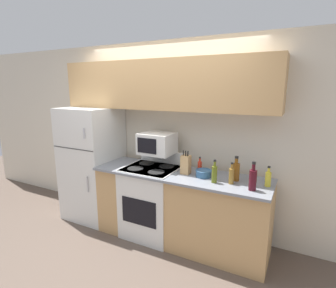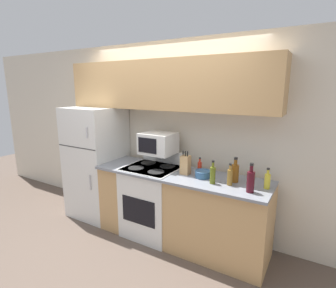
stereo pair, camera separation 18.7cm
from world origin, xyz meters
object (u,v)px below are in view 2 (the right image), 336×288
knife_block (185,165)px  bowl (203,174)px  bottle_vinegar (230,177)px  microwave (158,143)px  bottle_olive_oil (213,174)px  bottle_whiskey (235,172)px  refrigerator (97,162)px  stove (152,200)px  bottle_wine_red (251,181)px  bottle_hot_sauce (200,167)px  bottle_cooking_spray (267,181)px

knife_block → bowl: bearing=-2.2°
bowl → bottle_vinegar: size_ratio=0.79×
microwave → bottle_olive_oil: 0.91m
microwave → bowl: microwave is taller
bowl → bottle_whiskey: size_ratio=0.68×
refrigerator → bottle_olive_oil: 1.95m
stove → bottle_whiskey: size_ratio=3.89×
bottle_wine_red → microwave: bearing=167.9°
refrigerator → bottle_whiskey: bearing=-0.3°
microwave → bottle_hot_sauce: microwave is taller
stove → microwave: microwave is taller
knife_block → bottle_olive_oil: knife_block is taller
bottle_wine_red → bottle_cooking_spray: size_ratio=1.36×
microwave → bottle_wine_red: microwave is taller
bowl → microwave: bearing=170.9°
bottle_olive_oil → bowl: bearing=143.2°
bottle_hot_sauce → bottle_whiskey: 0.46m
knife_block → bottle_vinegar: bearing=-8.6°
bottle_vinegar → bottle_hot_sauce: size_ratio=1.20×
bowl → bottle_whiskey: bottle_whiskey is taller
stove → bowl: bearing=0.3°
microwave → bottle_wine_red: size_ratio=1.41×
bottle_cooking_spray → bottle_wine_red: bearing=-124.4°
knife_block → bottle_cooking_spray: 0.94m
knife_block → bottle_cooking_spray: (0.94, 0.01, -0.03)m
bottle_whiskey → bottle_cooking_spray: 0.34m
bottle_whiskey → bottle_cooking_spray: size_ratio=1.27×
bottle_hot_sauce → bottle_cooking_spray: 0.80m
microwave → bottle_olive_oil: bearing=-15.5°
knife_block → bowl: size_ratio=1.50×
bottle_olive_oil → microwave: bearing=164.5°
refrigerator → bowl: bearing=-1.7°
bottle_hot_sauce → bottle_cooking_spray: (0.80, -0.09, 0.01)m
bottle_wine_red → knife_block: bearing=168.1°
knife_block → bottle_hot_sauce: size_ratio=1.43×
refrigerator → microwave: size_ratio=3.91×
bottle_olive_oil → bottle_whiskey: size_ratio=0.93×
refrigerator → bottle_hot_sauce: 1.69m
stove → microwave: 0.76m
refrigerator → bottle_hot_sauce: bearing=2.0°
bottle_vinegar → bottle_whiskey: (0.02, 0.12, 0.02)m
bowl → bottle_cooking_spray: size_ratio=0.86×
bowl → bottle_cooking_spray: bearing=1.8°
stove → bottle_olive_oil: 1.04m
refrigerator → bottle_wine_red: 2.37m
stove → bottle_hot_sauce: bearing=10.5°
knife_block → bottle_vinegar: size_ratio=1.19×
knife_block → bottle_cooking_spray: knife_block is taller
bottle_whiskey → bottle_wine_red: (0.22, -0.20, 0.01)m
bottle_wine_red → bottle_whiskey: bearing=136.7°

